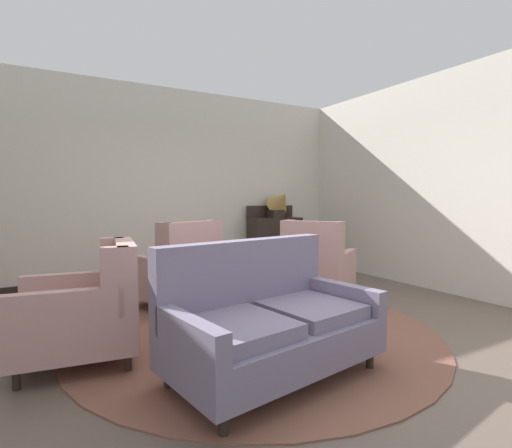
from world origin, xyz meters
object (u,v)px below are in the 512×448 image
at_px(armchair_foreground_right, 179,272).
at_px(sideboard, 275,241).
at_px(gramophone, 280,202).
at_px(armchair_near_window, 87,311).
at_px(coffee_table, 242,288).
at_px(side_table, 306,265).
at_px(settee, 269,322).
at_px(armchair_far_left, 317,268).
at_px(porcelain_vase, 240,265).

relative_size(armchair_foreground_right, sideboard, 0.92).
distance_m(armchair_foreground_right, gramophone, 2.83).
distance_m(armchair_near_window, sideboard, 4.28).
bearing_deg(sideboard, coffee_table, -127.86).
bearing_deg(gramophone, side_table, -110.63).
height_order(armchair_near_window, sideboard, sideboard).
height_order(armchair_near_window, armchair_foreground_right, armchair_foreground_right).
xyz_separation_m(settee, sideboard, (2.26, 3.49, 0.14)).
relative_size(armchair_far_left, sideboard, 0.94).
xyz_separation_m(armchair_foreground_right, side_table, (1.74, -0.20, -0.03)).
relative_size(porcelain_vase, settee, 0.20).
height_order(porcelain_vase, sideboard, sideboard).
bearing_deg(armchair_near_window, settee, 59.18).
distance_m(coffee_table, sideboard, 3.27).
bearing_deg(coffee_table, armchair_far_left, 21.06).
bearing_deg(armchair_far_left, porcelain_vase, 76.56).
relative_size(armchair_far_left, gramophone, 1.91).
xyz_separation_m(porcelain_vase, armchair_near_window, (-1.41, -0.05, -0.25)).
xyz_separation_m(armchair_far_left, side_table, (0.12, 0.39, -0.03)).
xyz_separation_m(armchair_far_left, gramophone, (0.71, 1.96, 0.82)).
relative_size(settee, sideboard, 1.41).
height_order(coffee_table, armchair_far_left, armchair_far_left).
distance_m(settee, sideboard, 4.16).
xyz_separation_m(porcelain_vase, armchair_far_left, (1.35, 0.47, -0.23)).
height_order(armchair_foreground_right, sideboard, sideboard).
bearing_deg(sideboard, armchair_foreground_right, -147.19).
bearing_deg(coffee_table, side_table, 31.75).
distance_m(side_table, gramophone, 1.89).
bearing_deg(armchair_foreground_right, settee, 71.19).
bearing_deg(porcelain_vase, armchair_far_left, 19.05).
relative_size(coffee_table, side_table, 1.44).
distance_m(porcelain_vase, settee, 1.03).
bearing_deg(gramophone, armchair_far_left, -109.90).
height_order(porcelain_vase, armchair_far_left, armchair_far_left).
bearing_deg(gramophone, sideboard, 119.12).
distance_m(settee, armchair_foreground_right, 2.02).
bearing_deg(side_table, coffee_table, -148.25).
distance_m(armchair_near_window, side_table, 3.01).
relative_size(armchair_near_window, side_table, 1.46).
xyz_separation_m(coffee_table, gramophone, (2.06, 2.48, 0.82)).
height_order(porcelain_vase, armchair_foreground_right, armchair_foreground_right).
distance_m(settee, armchair_near_window, 1.48).
xyz_separation_m(coffee_table, side_table, (1.46, 0.90, -0.03)).
distance_m(sideboard, gramophone, 0.72).
bearing_deg(armchair_far_left, gramophone, -52.39).
bearing_deg(settee, coffee_table, 65.38).
distance_m(porcelain_vase, gramophone, 3.24).
relative_size(porcelain_vase, gramophone, 0.58).
xyz_separation_m(settee, armchair_near_window, (-1.16, 0.92, 0.01)).
bearing_deg(sideboard, armchair_far_left, -107.74).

